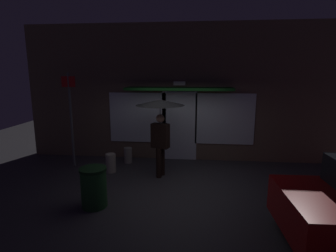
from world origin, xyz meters
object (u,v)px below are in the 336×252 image
sidewalk_bollard_2 (111,163)px  trash_bin (94,187)px  sidewalk_bollard (128,155)px  street_sign_post (71,115)px  person_with_umbrella (160,116)px

sidewalk_bollard_2 → trash_bin: trash_bin is taller
sidewalk_bollard → street_sign_post: bearing=-163.7°
trash_bin → person_with_umbrella: bearing=57.4°
person_with_umbrella → street_sign_post: street_sign_post is taller
street_sign_post → sidewalk_bollard_2: 1.84m
sidewalk_bollard_2 → street_sign_post: bearing=163.4°
person_with_umbrella → street_sign_post: size_ratio=0.75×
trash_bin → sidewalk_bollard_2: bearing=97.9°
sidewalk_bollard_2 → sidewalk_bollard: bearing=71.0°
person_with_umbrella → street_sign_post: bearing=-172.1°
sidewalk_bollard → trash_bin: size_ratio=0.57×
street_sign_post → trash_bin: (1.54, -2.35, -1.13)m
street_sign_post → trash_bin: 3.03m
street_sign_post → sidewalk_bollard: street_sign_post is taller
person_with_umbrella → sidewalk_bollard_2: bearing=-167.1°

